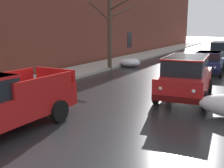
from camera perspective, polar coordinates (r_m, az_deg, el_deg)
name	(u,v)px	position (r m, az deg, el deg)	size (l,w,h in m)	color
left_sidewalk_slab	(77,71)	(18.78, -7.34, 2.61)	(2.85, 80.00, 0.15)	#A8A399
snow_bank_mid_block_left	(131,63)	(21.44, 3.90, 4.44)	(1.71, 1.20, 0.66)	white
bare_tree_mid_block	(110,31)	(19.82, -0.36, 11.05)	(2.76, 3.23, 5.05)	#4C3D2D
suv_red_parked_kerbside_close	(186,76)	(12.04, 15.10, 1.66)	(2.27, 4.38, 1.82)	red
sedan_darkblue_parked_kerbside_mid	(208,62)	(19.44, 19.43, 4.37)	(2.14, 4.21, 1.42)	navy
suv_grey_parked_far_down_block	(222,51)	(25.81, 21.86, 6.36)	(2.16, 4.56, 1.82)	slate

